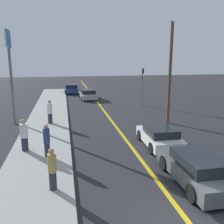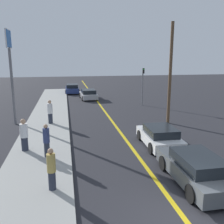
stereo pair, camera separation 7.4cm
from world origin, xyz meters
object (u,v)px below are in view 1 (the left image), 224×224
car_near_right_lane (196,169)px  car_far_distant (88,94)px  car_ahead_center (160,136)px  pedestrian_far_standing (24,135)px  pedestrian_by_sign (50,112)px  pedestrian_mid_group (47,141)px  pedestrian_near_curb (52,169)px  utility_pole (170,74)px  traffic_light (142,83)px  roadside_sign (9,57)px  car_parked_left_lot (72,89)px

car_near_right_lane → car_far_distant: size_ratio=1.08×
car_ahead_center → pedestrian_far_standing: (-7.68, 0.35, 0.44)m
car_ahead_center → pedestrian_by_sign: size_ratio=2.12×
car_far_distant → pedestrian_mid_group: size_ratio=2.34×
car_ahead_center → pedestrian_near_curb: bearing=-144.0°
car_far_distant → utility_pole: (5.13, -12.59, 3.27)m
car_ahead_center → traffic_light: (2.79, 12.20, 1.87)m
traffic_light → roadside_sign: size_ratio=0.56×
pedestrian_mid_group → roadside_sign: (-2.89, 7.48, 4.17)m
pedestrian_by_sign → pedestrian_mid_group: bearing=-88.6°
roadside_sign → traffic_light: bearing=24.4°
pedestrian_mid_group → pedestrian_far_standing: 1.68m
pedestrian_near_curb → pedestrian_far_standing: bearing=110.2°
car_ahead_center → roadside_sign: 12.36m
car_near_right_lane → car_far_distant: 22.00m
pedestrian_near_curb → pedestrian_mid_group: (-0.40, 3.39, 0.02)m
pedestrian_far_standing → utility_pole: utility_pole is taller
car_parked_left_lot → roadside_sign: (-4.96, -16.29, 4.55)m
pedestrian_by_sign → traffic_light: bearing=33.8°
car_parked_left_lot → utility_pole: (6.93, -18.24, 3.23)m
car_ahead_center → car_far_distant: size_ratio=0.95×
pedestrian_far_standing → roadside_sign: (-1.63, 6.36, 4.15)m
car_parked_left_lot → roadside_sign: bearing=-105.6°
car_far_distant → pedestrian_near_curb: 21.79m
traffic_light → pedestrian_mid_group: bearing=-125.4°
car_ahead_center → pedestrian_mid_group: 6.48m
car_near_right_lane → roadside_sign: 15.18m
car_ahead_center → car_far_distant: (-2.55, 17.35, -0.00)m
car_ahead_center → car_far_distant: 17.54m
pedestrian_mid_group → pedestrian_by_sign: 6.68m
car_parked_left_lot → pedestrian_near_curb: bearing=-92.2°
pedestrian_far_standing → utility_pole: bearing=23.3°
car_ahead_center → pedestrian_far_standing: 7.70m
pedestrian_mid_group → car_ahead_center: bearing=6.8°
car_far_distant → traffic_light: 7.66m
car_far_distant → pedestrian_mid_group: 18.53m
car_ahead_center → traffic_light: bearing=78.5°
car_near_right_lane → pedestrian_mid_group: bearing=149.4°
car_ahead_center → pedestrian_mid_group: bearing=-171.8°
car_far_distant → roadside_sign: roadside_sign is taller
roadside_sign → car_parked_left_lot: bearing=73.1°
pedestrian_near_curb → pedestrian_mid_group: pedestrian_mid_group is taller
car_near_right_lane → roadside_sign: roadside_sign is taller
pedestrian_by_sign → roadside_sign: bearing=163.7°
pedestrian_mid_group → traffic_light: (9.21, 12.96, 1.44)m
car_ahead_center → pedestrian_by_sign: 8.86m
pedestrian_near_curb → roadside_sign: size_ratio=0.24×
car_far_distant → roadside_sign: (-6.76, -10.64, 4.59)m
utility_pole → pedestrian_near_curb: bearing=-133.9°
pedestrian_far_standing → traffic_light: 15.87m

